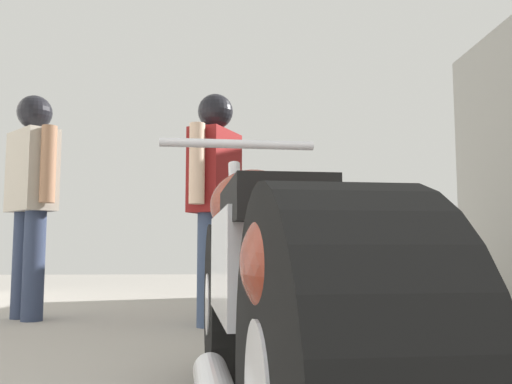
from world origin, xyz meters
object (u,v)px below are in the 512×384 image
(motorcycle_maroon_cruiser, at_px, (262,300))
(mechanic_in_blue, at_px, (32,183))
(motorcycle_black_naked, at_px, (316,268))
(mechanic_with_helmet, at_px, (215,185))

(motorcycle_maroon_cruiser, relative_size, mechanic_in_blue, 1.20)
(motorcycle_black_naked, bearing_deg, motorcycle_maroon_cruiser, -101.17)
(motorcycle_maroon_cruiser, relative_size, mechanic_with_helmet, 1.25)
(mechanic_in_blue, bearing_deg, motorcycle_black_naked, 16.74)
(motorcycle_black_naked, relative_size, mechanic_with_helmet, 1.02)
(motorcycle_black_naked, distance_m, mechanic_with_helmet, 1.57)
(motorcycle_maroon_cruiser, xyz_separation_m, mechanic_in_blue, (-1.68, 2.91, 0.66))
(mechanic_in_blue, height_order, mechanic_with_helmet, mechanic_in_blue)
(motorcycle_maroon_cruiser, xyz_separation_m, mechanic_with_helmet, (-0.20, 2.53, 0.61))
(motorcycle_black_naked, bearing_deg, mechanic_in_blue, -163.26)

